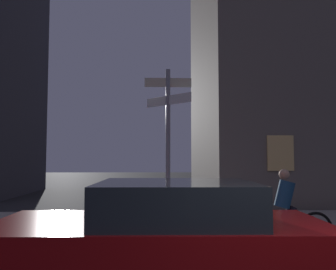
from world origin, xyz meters
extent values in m
cube|color=gray|center=(0.00, 7.03, 0.07)|extent=(40.00, 2.91, 0.14)
cylinder|color=gray|center=(-1.13, 6.34, 2.16)|extent=(0.12, 0.12, 4.04)
cube|color=beige|center=(-1.13, 6.34, 3.83)|extent=(1.24, 0.03, 0.24)
cube|color=white|center=(-1.13, 6.34, 3.36)|extent=(1.12, 1.12, 0.24)
cube|color=maroon|center=(-1.41, 1.86, 0.70)|extent=(4.30, 1.91, 0.69)
cube|color=#23282D|center=(-1.19, 1.85, 1.29)|extent=(2.04, 1.71, 0.50)
cylinder|color=black|center=(-2.79, 2.79, 0.32)|extent=(0.65, 0.24, 0.64)
cylinder|color=black|center=(0.01, 2.72, 0.32)|extent=(0.65, 0.24, 0.64)
sphere|color=#F9EFCC|center=(-3.54, 2.52, 0.70)|extent=(0.16, 0.16, 0.16)
torus|color=black|center=(1.90, 4.53, 0.36)|extent=(0.72, 0.07, 0.72)
torus|color=black|center=(0.80, 4.52, 0.36)|extent=(0.72, 0.07, 0.72)
cylinder|color=red|center=(1.35, 4.53, 0.61)|extent=(1.00, 0.05, 0.04)
cylinder|color=navy|center=(1.25, 4.53, 1.08)|extent=(0.45, 0.32, 0.61)
sphere|color=tan|center=(1.25, 4.53, 1.50)|extent=(0.22, 0.22, 0.22)
cylinder|color=black|center=(1.30, 4.62, 0.58)|extent=(0.34, 0.12, 0.55)
cylinder|color=black|center=(1.30, 4.44, 0.58)|extent=(0.34, 0.12, 0.55)
cube|color=#6B6056|center=(6.96, 13.46, 7.43)|extent=(12.53, 9.05, 14.85)
cube|color=#F2C672|center=(2.78, 8.90, 2.00)|extent=(0.90, 0.06, 1.20)
camera|label=1|loc=(-1.46, -2.65, 1.86)|focal=36.87mm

